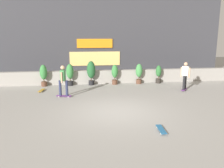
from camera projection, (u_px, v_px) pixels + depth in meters
ground_plane at (117, 111)px, 9.96m from camera, size 48.00×48.00×0.00m
planter_wall at (103, 77)px, 15.68m from camera, size 18.00×0.40×0.90m
building_backdrop at (98, 35)px, 18.97m from camera, size 20.00×2.08×6.50m
potted_plant_0 at (44, 74)px, 14.67m from camera, size 0.46×0.46×1.40m
potted_plant_1 at (70, 73)px, 14.88m from camera, size 0.48×0.48×1.42m
potted_plant_2 at (91, 71)px, 15.04m from camera, size 0.56×0.56×1.59m
potted_plant_3 at (115, 73)px, 15.28m from camera, size 0.43×0.43×1.32m
potted_plant_4 at (139, 72)px, 15.49m from camera, size 0.44×0.44×1.36m
potted_plant_5 at (159, 74)px, 15.69m from camera, size 0.38×0.38×1.23m
skater_by_wall_right at (185, 75)px, 13.55m from camera, size 0.64×0.76×1.70m
skater_by_wall_left at (63, 80)px, 12.09m from camera, size 0.82×0.55×1.70m
skateboard_near_camera at (161, 129)px, 7.92m from camera, size 0.26×0.81×0.08m
skateboard_aside at (42, 90)px, 13.48m from camera, size 0.33×0.82×0.08m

